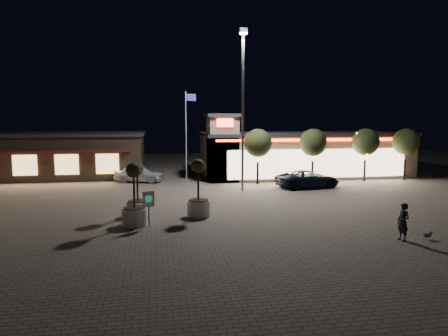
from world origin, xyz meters
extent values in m
plane|color=#685D54|center=(0.00, 0.00, 0.00)|extent=(90.00, 90.00, 0.00)
cube|color=gray|center=(10.00, 16.00, 2.00)|extent=(20.00, 8.00, 4.00)
cube|color=#262628|center=(10.00, 16.00, 4.15)|extent=(20.40, 8.40, 0.30)
cube|color=beige|center=(10.00, 11.95, 1.60)|extent=(17.00, 0.12, 2.60)
cube|color=#FF3614|center=(10.00, 11.92, 3.75)|extent=(19.00, 0.10, 0.18)
cube|color=gray|center=(1.30, 13.30, 2.90)|extent=(2.60, 2.60, 5.80)
cube|color=#262628|center=(1.30, 13.30, 5.95)|extent=(3.00, 3.00, 0.30)
cube|color=#FF3614|center=(1.30, 11.95, 5.30)|extent=(1.40, 0.10, 0.70)
cube|color=#382D23|center=(-14.00, 20.00, 2.00)|extent=(16.00, 10.00, 4.00)
cube|color=#262628|center=(-14.00, 20.00, 4.15)|extent=(16.40, 10.40, 0.30)
cube|color=#591E19|center=(-14.00, 14.60, 2.80)|extent=(14.40, 0.80, 0.15)
cube|color=#FFC972|center=(-16.00, 14.95, 1.60)|extent=(2.00, 0.12, 1.80)
cube|color=#FFC972|center=(-12.50, 14.95, 1.60)|extent=(2.00, 0.12, 1.80)
cube|color=#FFC972|center=(-9.00, 14.95, 1.60)|extent=(2.00, 0.12, 1.80)
cylinder|color=gray|center=(2.00, 8.00, 6.00)|extent=(0.20, 0.20, 12.00)
cube|color=gray|center=(2.00, 8.00, 12.20)|extent=(0.60, 0.40, 0.35)
cube|color=white|center=(2.00, 8.00, 12.00)|extent=(0.45, 0.30, 0.08)
cylinder|color=white|center=(-2.00, 13.00, 4.00)|extent=(0.10, 0.10, 8.00)
cube|color=navy|center=(-1.55, 13.00, 7.50)|extent=(0.90, 0.04, 0.60)
cylinder|color=#332319|center=(4.00, 11.00, 0.96)|extent=(0.20, 0.20, 1.92)
sphere|color=#2D3819|center=(4.00, 11.00, 3.58)|extent=(2.42, 2.42, 2.42)
cylinder|color=#332319|center=(9.00, 11.00, 0.96)|extent=(0.20, 0.20, 1.92)
sphere|color=#2D3819|center=(9.00, 11.00, 3.58)|extent=(2.42, 2.42, 2.42)
cylinder|color=#332319|center=(14.00, 11.00, 0.96)|extent=(0.20, 0.20, 1.92)
sphere|color=#2D3819|center=(14.00, 11.00, 3.58)|extent=(2.42, 2.42, 2.42)
cylinder|color=#332319|center=(18.00, 11.00, 0.96)|extent=(0.20, 0.20, 1.92)
sphere|color=#2D3819|center=(18.00, 11.00, 3.58)|extent=(2.42, 2.42, 2.42)
imported|color=black|center=(7.62, 8.57, 0.73)|extent=(5.51, 3.08, 1.46)
imported|color=silver|center=(-6.19, 14.00, 0.74)|extent=(4.64, 3.03, 1.47)
imported|color=black|center=(6.47, -6.01, 0.87)|extent=(0.51, 0.69, 1.74)
cube|color=#59514C|center=(7.68, -6.12, 0.22)|extent=(0.38, 0.23, 0.19)
sphere|color=#59514C|center=(7.87, -6.06, 0.30)|extent=(0.17, 0.17, 0.17)
cylinder|color=beige|center=(-5.74, 0.93, 0.43)|extent=(1.28, 1.28, 0.85)
cylinder|color=black|center=(-5.74, 0.93, 0.88)|extent=(1.11, 1.11, 0.06)
cylinder|color=#332319|center=(-5.74, 0.93, 1.87)|extent=(0.11, 0.11, 1.92)
sphere|color=#2D3819|center=(-5.74, 0.93, 2.78)|extent=(0.75, 0.75, 0.75)
cylinder|color=beige|center=(-5.82, -1.11, 0.45)|extent=(1.35, 1.35, 0.90)
cylinder|color=black|center=(-5.82, -1.11, 0.92)|extent=(1.17, 1.17, 0.07)
cylinder|color=#332319|center=(-5.82, -1.11, 1.97)|extent=(0.11, 0.11, 2.02)
sphere|color=#2D3819|center=(-5.82, -1.11, 2.92)|extent=(0.79, 0.79, 0.79)
cylinder|color=beige|center=(-2.29, 0.30, 0.45)|extent=(1.35, 1.35, 0.90)
cylinder|color=black|center=(-2.29, 0.30, 0.92)|extent=(1.17, 1.17, 0.07)
cylinder|color=#332319|center=(-2.29, 0.30, 1.97)|extent=(0.11, 0.11, 2.03)
sphere|color=#2D3819|center=(-2.29, 0.30, 2.93)|extent=(0.79, 0.79, 0.79)
cylinder|color=gray|center=(-5.08, -1.57, 0.57)|extent=(0.08, 0.08, 1.13)
cube|color=white|center=(-5.08, -1.57, 1.46)|extent=(0.60, 0.26, 0.80)
cube|color=#199857|center=(-5.08, -1.61, 1.46)|extent=(0.32, 0.13, 0.33)
camera|label=1|loc=(-4.67, -22.23, 5.50)|focal=32.00mm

